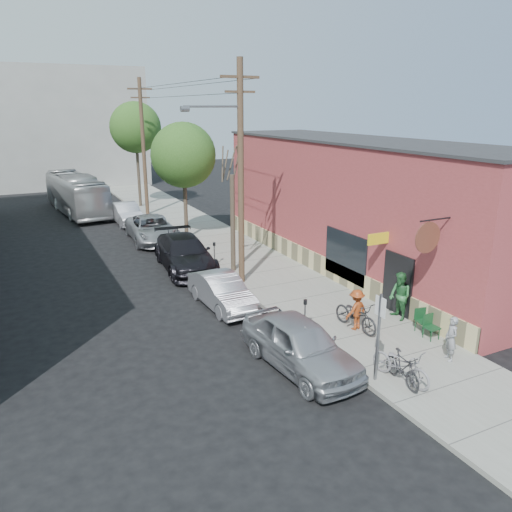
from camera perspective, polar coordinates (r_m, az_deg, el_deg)
name	(u,v)px	position (r m, az deg, el deg)	size (l,w,h in m)	color
ground	(240,337)	(18.60, -1.83, -9.28)	(120.00, 120.00, 0.00)	black
sidewalk	(228,248)	(29.62, -3.26, 0.89)	(4.50, 58.00, 0.15)	gray
cafe_building	(358,205)	(26.17, 11.59, 5.72)	(6.60, 20.20, 6.61)	#98383B
end_cap_building	(53,128)	(57.46, -22.18, 13.42)	(18.00, 8.00, 12.00)	#9A9A96
sign_post	(379,329)	(15.35, 13.84, -8.12)	(0.07, 0.45, 2.80)	slate
parking_meter_near	(305,310)	(18.50, 5.63, -6.16)	(0.14, 0.14, 1.24)	slate
parking_meter_far	(214,250)	(26.04, -4.78, 0.70)	(0.14, 0.14, 1.24)	slate
utility_pole_near	(240,171)	(22.54, -1.89, 9.74)	(3.57, 0.28, 10.00)	#503A28
utility_pole_far	(143,146)	(38.89, -12.75, 12.21)	(1.80, 0.28, 10.00)	#503A28
tree_bare	(233,224)	(24.79, -2.68, 3.71)	(0.24, 0.24, 4.84)	#44392C
tree_leafy_mid	(183,155)	(31.08, -8.29, 11.32)	(3.94, 3.94, 7.14)	#44392C
tree_leafy_far	(135,128)	(42.40, -13.61, 14.07)	(4.07, 4.07, 8.40)	#44392C
patio_chair_a	(432,327)	(19.04, 19.45, -7.70)	(0.50, 0.50, 0.88)	#113E1E
patio_chair_b	(423,321)	(19.48, 18.60, -7.05)	(0.50, 0.50, 0.88)	#113E1E
patron_grey	(451,339)	(17.63, 21.40, -8.79)	(0.55, 0.36, 1.51)	gray
patron_green	(400,296)	(20.16, 16.11, -4.44)	(0.92, 0.72, 1.90)	#2B6B37
cyclist	(356,310)	(18.96, 11.38, -6.02)	(1.00, 0.58, 1.55)	#8E3814
cyclist_bike	(356,315)	(19.05, 11.35, -6.62)	(0.74, 2.14, 1.12)	black
parked_bike_a	(402,368)	(15.89, 16.40, -12.18)	(0.48, 1.69, 1.01)	black
parked_bike_b	(401,365)	(15.99, 16.24, -11.83)	(0.71, 2.05, 1.08)	slate
car_0	(300,344)	(16.29, 5.05, -10.03)	(1.97, 4.90, 1.67)	#A9ABB1
car_1	(222,291)	(21.05, -3.91, -4.04)	(1.48, 4.24, 1.40)	#ACACB4
car_2	(185,253)	(26.05, -8.14, 0.30)	(2.40, 5.90, 1.71)	black
car_3	(152,229)	(31.91, -11.78, 3.05)	(2.62, 5.69, 1.58)	#A2A4A9
car_4	(126,214)	(37.18, -14.59, 4.72)	(1.58, 4.53, 1.49)	silver
bus	(76,194)	(42.13, -19.85, 6.70)	(2.55, 10.90, 3.04)	silver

